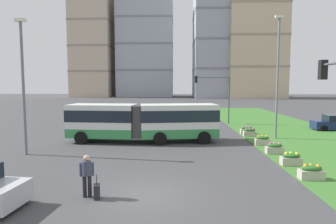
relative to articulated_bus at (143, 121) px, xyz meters
The scene contains 19 objects.
ground_plane 11.57m from the articulated_bus, 83.37° to the right, with size 260.00×260.00×0.00m, color #424244.
grass_median 13.63m from the articulated_bus, ahead, with size 10.00×70.00×0.08m, color #3D752D.
articulated_bus is the anchor object (origin of this frame).
car_navy_sedan 19.52m from the articulated_bus, 18.39° to the left, with size 4.48×2.19×1.58m.
pedestrian_crossing 11.74m from the articulated_bus, 94.77° to the right, with size 0.57×0.36×1.74m.
rolling_suitcase 11.97m from the articulated_bus, 92.53° to the right, with size 0.32×0.41×0.97m.
flower_planter_0 13.09m from the articulated_bus, 45.98° to the right, with size 1.10×0.56×0.74m.
flower_planter_1 11.46m from the articulated_bus, 37.34° to the right, with size 1.10×0.56×0.74m.
flower_planter_2 10.03m from the articulated_bus, 24.51° to the right, with size 1.10×0.56×0.74m.
flower_planter_3 9.24m from the articulated_bus, ahead, with size 1.10×0.56×0.74m.
flower_planter_4 9.46m from the articulated_bus, 14.92° to the left, with size 1.10×0.56×0.74m.
flower_planter_5 9.81m from the articulated_bus, 21.39° to the left, with size 1.10×0.56×0.74m.
traffic_light_far_right 13.05m from the articulated_bus, 55.72° to the left, with size 4.15×0.28×5.56m.
streetlight_left 9.06m from the articulated_bus, 147.65° to the right, with size 0.70×0.28×8.71m.
streetlight_median 11.70m from the articulated_bus, ahead, with size 0.70×0.28×10.13m.
apartment_tower_west 96.31m from the articulated_bus, 107.76° to the left, with size 14.45×17.88×45.00m.
apartment_tower_westcentre 93.26m from the articulated_bus, 95.70° to the left, with size 20.74×16.39×37.83m.
apartment_tower_centre 86.14m from the articulated_bus, 78.73° to the left, with size 15.22×19.07×47.15m.
apartment_tower_eastcentre 87.86m from the articulated_bus, 70.08° to the left, with size 18.58×18.30×49.58m.
Camera 1 is at (1.32, -11.85, 4.57)m, focal length 31.51 mm.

